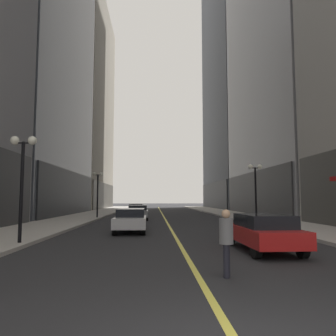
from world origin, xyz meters
TOP-DOWN VIEW (x-y plane):
  - ground_plane at (0.00, 35.00)m, footprint 200.00×200.00m
  - sidewalk_left at (-8.25, 35.00)m, footprint 4.50×78.00m
  - sidewalk_right at (8.25, 35.00)m, footprint 4.50×78.00m
  - lane_centre_stripe at (0.00, 35.00)m, footprint 0.16×70.00m
  - building_left_far at (-17.90, 60.00)m, footprint 15.00×26.00m
  - car_red at (2.86, 8.09)m, footprint 1.83×4.59m
  - car_silver at (-2.38, 15.12)m, footprint 1.80×4.44m
  - car_grey at (-2.49, 26.00)m, footprint 1.90×4.09m
  - car_blue at (-3.09, 35.20)m, footprint 1.84×4.76m
  - pedestrian_in_grey_suit at (0.68, 4.16)m, footprint 0.43×0.43m
  - street_lamp_left_near at (-6.40, 9.66)m, footprint 1.06×0.36m
  - street_lamp_left_far at (-6.40, 27.86)m, footprint 1.06×0.36m
  - street_lamp_right_mid at (6.40, 20.13)m, footprint 1.06×0.36m

SIDE VIEW (x-z plane):
  - ground_plane at x=0.00m, z-range 0.00..0.00m
  - lane_centre_stripe at x=0.00m, z-range 0.00..0.01m
  - sidewalk_left at x=-8.25m, z-range 0.00..0.15m
  - sidewalk_right at x=8.25m, z-range 0.00..0.15m
  - car_grey at x=-2.49m, z-range 0.06..1.38m
  - car_silver at x=-2.38m, z-range 0.06..1.38m
  - car_red at x=2.86m, z-range 0.06..1.38m
  - car_blue at x=-3.09m, z-range 0.06..1.38m
  - pedestrian_in_grey_suit at x=0.68m, z-range 0.13..1.75m
  - street_lamp_left_near at x=-6.40m, z-range 1.04..5.47m
  - street_lamp_left_far at x=-6.40m, z-range 1.04..5.47m
  - street_lamp_right_mid at x=6.40m, z-range 1.04..5.47m
  - building_left_far at x=-17.90m, z-range -0.07..40.27m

